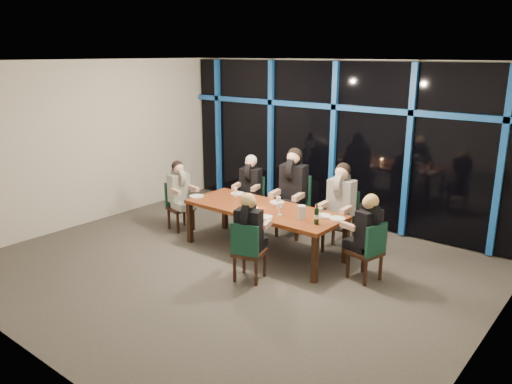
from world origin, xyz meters
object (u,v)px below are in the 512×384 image
Objects in this scene: dining_table at (264,212)px; diner_end_left at (180,185)px; wine_bottle at (317,216)px; chair_far_right at (342,217)px; chair_far_mid at (295,202)px; diner_far_mid at (293,180)px; diner_near_mid at (250,223)px; chair_far_left at (252,198)px; diner_end_right at (367,224)px; diner_far_left at (250,180)px; chair_end_left at (178,203)px; chair_near_mid at (248,249)px; diner_far_right at (340,195)px; chair_end_right at (370,249)px; water_pitcher at (301,212)px.

diner_end_left reaches higher than dining_table.
chair_far_right is at bearing 98.32° from wine_bottle.
diner_far_mid reaches higher than chair_far_mid.
diner_near_mid is at bearing -81.69° from diner_far_mid.
chair_far_left is 0.85× the size of chair_far_mid.
diner_far_mid is 1.22× the size of diner_end_right.
chair_end_left is at bearing -149.43° from diner_far_left.
chair_near_mid is at bearing -63.89° from dining_table.
diner_end_right is (0.81, -0.68, -0.12)m from diner_far_right.
dining_table is at bearing -142.83° from diner_far_right.
chair_far_left is 1.03× the size of chair_near_mid.
wine_bottle is (0.14, -0.93, -0.08)m from diner_far_right.
chair_far_mid is at bearing 135.38° from wine_bottle.
chair_near_mid is (0.49, -0.99, -0.19)m from dining_table.
diner_far_left is at bearing 179.33° from chair_far_mid.
chair_end_left is 1.37m from diner_far_left.
dining_table is at bearing -80.19° from chair_near_mid.
chair_far_left reaches higher than chair_end_right.
diner_end_right reaches higher than chair_end_right.
diner_far_right is at bearing 59.75° from water_pitcher.
diner_far_left is 1.93m from diner_far_right.
diner_far_right is at bearing -15.61° from diner_far_mid.
chair_near_mid is 1.00m from water_pitcher.
diner_far_left reaches higher than water_pitcher.
chair_end_left is 1.03× the size of diner_end_right.
diner_end_right is 2.75× the size of wine_bottle.
wine_bottle is at bearing -84.38° from diner_far_right.
water_pitcher reaches higher than chair_near_mid.
diner_near_mid is at bearing -37.01° from diner_end_right.
chair_far_mid reaches higher than dining_table.
diner_end_right is (0.81, -0.77, 0.28)m from chair_far_right.
chair_near_mid is (0.58, -1.99, -0.10)m from chair_far_mid.
diner_far_mid is (0.92, 0.03, 0.15)m from diner_far_left.
diner_far_mid is (-0.57, 1.90, 0.52)m from chair_near_mid.
dining_table is 1.84m from diner_end_left.
diner_end_right is at bearing -32.31° from diner_far_left.
chair_far_right is (1.94, -0.08, 0.05)m from chair_far_left.
diner_near_mid is (1.49, -1.87, 0.33)m from chair_far_left.
water_pitcher is (-0.14, -0.89, -0.09)m from diner_far_right.
chair_near_mid reaches higher than dining_table.
diner_near_mid is at bearing -107.29° from chair_far_right.
diner_far_right is (0.00, -0.08, 0.39)m from chair_far_right.
dining_table is 1.04m from diner_near_mid.
diner_end_right is at bearing -74.25° from diner_end_left.
wine_bottle is at bearing -44.10° from chair_far_left.
diner_far_left reaches higher than chair_far_right.
diner_far_right is at bearing -21.33° from chair_far_left.
chair_far_mid is 2.05m from diner_end_right.
chair_far_mid reaches higher than water_pitcher.
diner_near_mid reaches higher than diner_end_left.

